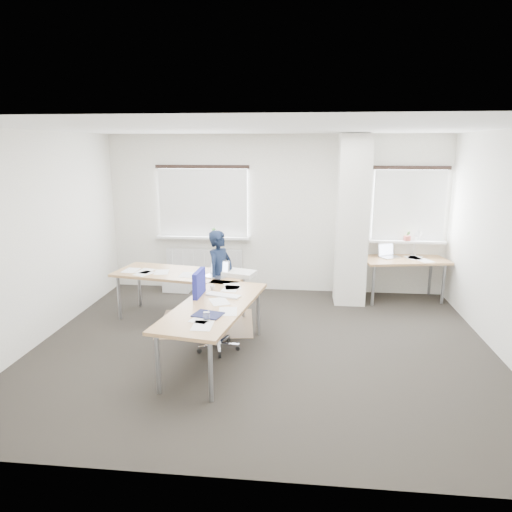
# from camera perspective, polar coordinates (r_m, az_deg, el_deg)

# --- Properties ---
(ground) EXTENTS (6.00, 6.00, 0.00)m
(ground) POSITION_cam_1_polar(r_m,az_deg,el_deg) (6.18, 0.83, -11.21)
(ground) COLOR black
(ground) RESTS_ON ground
(room_shell) EXTENTS (6.04, 5.04, 2.82)m
(room_shell) POSITION_cam_1_polar(r_m,az_deg,el_deg) (6.11, 2.98, 5.62)
(room_shell) COLOR silver
(room_shell) RESTS_ON ground
(floor_mat) EXTENTS (1.53, 1.35, 0.01)m
(floor_mat) POSITION_cam_1_polar(r_m,az_deg,el_deg) (6.96, -6.22, -8.34)
(floor_mat) COLOR brown
(floor_mat) RESTS_ON ground
(white_crate) EXTENTS (0.51, 0.37, 0.29)m
(white_crate) POSITION_cam_1_polar(r_m,az_deg,el_deg) (8.52, -9.72, -3.31)
(white_crate) COLOR white
(white_crate) RESTS_ON ground
(desk_main) EXTENTS (2.40, 2.98, 0.96)m
(desk_main) POSITION_cam_1_polar(r_m,az_deg,el_deg) (6.27, -7.11, -4.16)
(desk_main) COLOR olive
(desk_main) RESTS_ON ground
(desk_side) EXTENTS (1.50, 0.93, 1.22)m
(desk_side) POSITION_cam_1_polar(r_m,az_deg,el_deg) (8.16, 18.02, -0.61)
(desk_side) COLOR olive
(desk_side) RESTS_ON ground
(task_chair) EXTENTS (0.58, 0.57, 1.06)m
(task_chair) POSITION_cam_1_polar(r_m,az_deg,el_deg) (6.00, -5.18, -8.97)
(task_chair) COLOR navy
(task_chair) RESTS_ON ground
(person) EXTENTS (0.52, 0.60, 1.39)m
(person) POSITION_cam_1_polar(r_m,az_deg,el_deg) (6.83, -4.51, -2.58)
(person) COLOR black
(person) RESTS_ON ground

